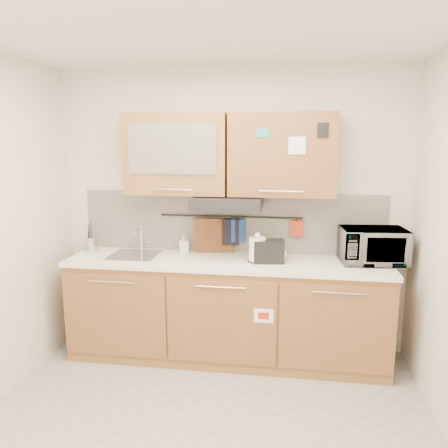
% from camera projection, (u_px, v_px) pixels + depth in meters
% --- Properties ---
extents(floor, '(3.20, 3.20, 0.00)m').
position_uv_depth(floor, '(201.00, 445.00, 2.85)').
color(floor, '#9E9993').
rests_on(floor, ground).
extents(ceiling, '(3.20, 3.20, 0.00)m').
position_uv_depth(ceiling, '(196.00, 19.00, 2.35)').
color(ceiling, white).
rests_on(ceiling, wall_back).
extents(wall_back, '(3.20, 0.00, 3.20)m').
position_uv_depth(wall_back, '(231.00, 211.00, 4.06)').
color(wall_back, silver).
rests_on(wall_back, ground).
extents(base_cabinet, '(2.80, 0.64, 0.88)m').
position_uv_depth(base_cabinet, '(226.00, 315.00, 3.93)').
color(base_cabinet, olive).
rests_on(base_cabinet, floor).
extents(countertop, '(2.82, 0.62, 0.04)m').
position_uv_depth(countertop, '(226.00, 262.00, 3.83)').
color(countertop, white).
rests_on(countertop, base_cabinet).
extents(backsplash, '(2.80, 0.02, 0.56)m').
position_uv_depth(backsplash, '(231.00, 222.00, 4.06)').
color(backsplash, silver).
rests_on(backsplash, countertop).
extents(upper_cabinets, '(1.82, 0.37, 0.70)m').
position_uv_depth(upper_cabinets, '(228.00, 154.00, 3.78)').
color(upper_cabinets, olive).
rests_on(upper_cabinets, wall_back).
extents(range_hood, '(0.60, 0.46, 0.10)m').
position_uv_depth(range_hood, '(227.00, 202.00, 3.79)').
color(range_hood, black).
rests_on(range_hood, upper_cabinets).
extents(sink, '(0.42, 0.40, 0.26)m').
position_uv_depth(sink, '(134.00, 255.00, 3.97)').
color(sink, silver).
rests_on(sink, countertop).
extents(utensil_rail, '(1.30, 0.02, 0.02)m').
position_uv_depth(utensil_rail, '(230.00, 217.00, 4.02)').
color(utensil_rail, black).
rests_on(utensil_rail, backsplash).
extents(utensil_crock, '(0.12, 0.12, 0.28)m').
position_uv_depth(utensil_crock, '(91.00, 244.00, 4.10)').
color(utensil_crock, '#B6B6BB').
rests_on(utensil_crock, countertop).
extents(kettle, '(0.19, 0.18, 0.26)m').
position_uv_depth(kettle, '(258.00, 250.00, 3.75)').
color(kettle, white).
rests_on(kettle, countertop).
extents(toaster, '(0.27, 0.18, 0.20)m').
position_uv_depth(toaster, '(269.00, 251.00, 3.74)').
color(toaster, black).
rests_on(toaster, countertop).
extents(microwave, '(0.57, 0.41, 0.30)m').
position_uv_depth(microwave, '(373.00, 246.00, 3.71)').
color(microwave, '#999999').
rests_on(microwave, countertop).
extents(soap_bottle, '(0.10, 0.10, 0.18)m').
position_uv_depth(soap_bottle, '(184.00, 244.00, 4.04)').
color(soap_bottle, '#999999').
rests_on(soap_bottle, countertop).
extents(cutting_board, '(0.38, 0.06, 0.47)m').
position_uv_depth(cutting_board, '(214.00, 243.00, 4.07)').
color(cutting_board, brown).
rests_on(cutting_board, utensil_rail).
extents(oven_mitt, '(0.13, 0.06, 0.21)m').
position_uv_depth(oven_mitt, '(238.00, 230.00, 4.02)').
color(oven_mitt, navy).
rests_on(oven_mitt, utensil_rail).
extents(dark_pouch, '(0.16, 0.05, 0.24)m').
position_uv_depth(dark_pouch, '(231.00, 232.00, 4.03)').
color(dark_pouch, black).
rests_on(dark_pouch, utensil_rail).
extents(pot_holder, '(0.12, 0.03, 0.14)m').
position_uv_depth(pot_holder, '(296.00, 229.00, 3.93)').
color(pot_holder, '#B33317').
rests_on(pot_holder, utensil_rail).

